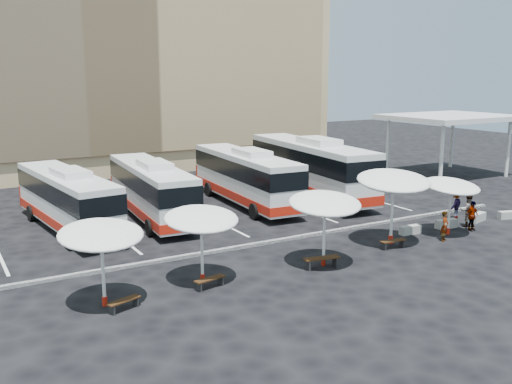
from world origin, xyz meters
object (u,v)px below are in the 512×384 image
passenger_2 (472,216)px  sunshade_2 (325,204)px  sunshade_0 (101,235)px  conc_bench_1 (446,224)px  wood_bench_0 (124,302)px  sunshade_4 (451,186)px  wood_bench_3 (393,242)px  sunshade_3 (393,181)px  conc_bench_3 (508,215)px  wood_bench_1 (210,280)px  wood_bench_2 (322,260)px  passenger_1 (468,211)px  passenger_3 (455,205)px  conc_bench_0 (410,230)px  bus_0 (67,198)px  bus_2 (245,176)px  bus_3 (310,166)px  bus_1 (151,188)px  conc_bench_2 (477,217)px  sunshade_1 (201,219)px  passenger_0 (445,226)px

passenger_2 → sunshade_2: bearing=-179.6°
sunshade_0 → conc_bench_1: (19.89, 1.26, -2.54)m
wood_bench_0 → passenger_2: 20.20m
sunshade_4 → wood_bench_3: (-4.42, -0.40, -2.35)m
sunshade_3 → conc_bench_3: 10.26m
wood_bench_1 → wood_bench_2: (5.41, -0.35, 0.07)m
passenger_1 → conc_bench_1: bearing=8.7°
wood_bench_3 → passenger_3: passenger_3 is taller
conc_bench_0 → passenger_2: size_ratio=0.75×
conc_bench_1 → conc_bench_3: (4.92, -0.39, -0.02)m
bus_0 → bus_2: bus_2 is taller
bus_3 → bus_1: bearing=-172.8°
conc_bench_2 → conc_bench_3: size_ratio=1.10×
bus_1 → bus_3: bus_3 is taller
wood_bench_1 → sunshade_1: bearing=88.3°
bus_2 → passenger_2: bus_2 is taller
wood_bench_1 → sunshade_4: bearing=2.6°
sunshade_3 → bus_2: bearing=100.1°
bus_1 → passenger_2: bus_1 is taller
conc_bench_3 → bus_2: bearing=136.0°
bus_2 → conc_bench_2: bearing=-44.5°
wood_bench_3 → bus_2: bearing=97.3°
wood_bench_3 → passenger_3: size_ratio=0.80×
conc_bench_1 → bus_3: bearing=99.3°
bus_2 → wood_bench_0: (-12.44, -13.08, -1.64)m
bus_0 → wood_bench_3: bearing=-47.4°
wood_bench_3 → passenger_2: bearing=2.7°
sunshade_2 → passenger_2: size_ratio=2.46×
sunshade_1 → wood_bench_1: sunshade_1 is taller
bus_1 → sunshade_2: bus_1 is taller
bus_0 → sunshade_1: 11.73m
conc_bench_2 → conc_bench_1: bearing=-178.0°
sunshade_0 → sunshade_3: bearing=2.3°
bus_1 → conc_bench_1: bearing=-33.5°
passenger_1 → passenger_2: size_ratio=1.13×
sunshade_0 → conc_bench_3: size_ratio=2.70×
bus_3 → sunshade_4: bus_3 is taller
bus_0 → bus_3: bearing=-4.4°
wood_bench_0 → conc_bench_3: size_ratio=1.12×
bus_1 → wood_bench_3: bus_1 is taller
bus_0 → passenger_3: bearing=-29.8°
wood_bench_2 → conc_bench_1: bearing=10.9°
wood_bench_0 → passenger_3: bearing=8.6°
wood_bench_0 → passenger_0: 17.32m
sunshade_0 → passenger_3: size_ratio=1.84×
sunshade_4 → wood_bench_3: 5.02m
bus_3 → sunshade_3: bearing=-99.2°
wood_bench_2 → wood_bench_1: bearing=176.3°
bus_0 → conc_bench_3: bus_0 is taller
sunshade_3 → sunshade_2: bearing=-168.7°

